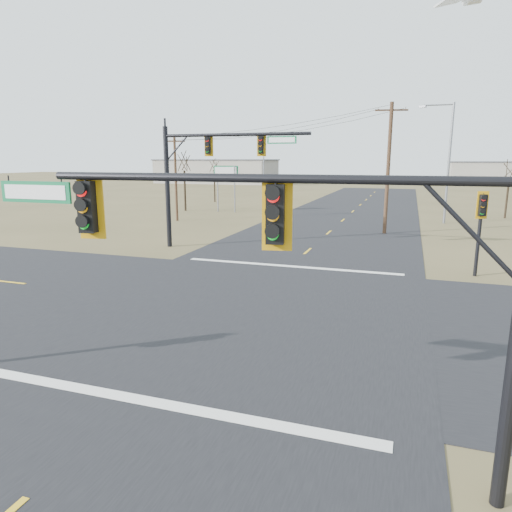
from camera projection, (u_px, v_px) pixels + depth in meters
The scene contains 18 objects.
ground at pixel (243, 308), 18.13m from camera, with size 320.00×320.00×0.00m, color brown.
road_ew at pixel (243, 308), 18.13m from camera, with size 160.00×14.00×0.02m, color black.
road_ns at pixel (243, 308), 18.13m from camera, with size 14.00×160.00×0.02m, color black.
stop_bar_near at pixel (138, 399), 11.17m from camera, with size 12.00×0.40×0.01m, color silver.
stop_bar_far at pixel (290, 266), 25.08m from camera, with size 12.00×0.40×0.01m, color silver.
mast_arm_near at pixel (270, 237), 8.18m from camera, with size 10.32×0.50×6.06m.
mast_arm_far at pixel (206, 162), 28.90m from camera, with size 9.72×0.53×7.87m.
pedestal_signal_ne at pixel (481, 214), 22.33m from camera, with size 0.65×0.56×4.30m.
utility_pole_near at pixel (388, 167), 35.18m from camera, with size 2.42×0.66×10.02m.
utility_pole_far at pixel (176, 176), 43.09m from camera, with size 1.94×0.54×8.03m.
highway_sign at pixel (226, 179), 50.57m from camera, with size 2.69×0.59×5.10m.
streetlight_a at pixel (447, 157), 40.91m from camera, with size 3.00×0.48×10.71m.
streetlight_c at pixel (265, 167), 58.20m from camera, with size 2.42×0.24×8.71m.
bare_tree_a at pixel (184, 161), 51.24m from camera, with size 3.70×3.70×7.13m.
bare_tree_b at pixel (214, 165), 62.39m from camera, with size 3.15×3.15×6.28m.
bare_tree_c at pixel (510, 170), 44.76m from camera, with size 2.93×2.93×6.11m.
warehouse_left at pixel (217, 172), 113.47m from camera, with size 28.00×14.00×5.50m, color gray.
warehouse_mid at pixel (493, 173), 111.83m from camera, with size 20.00×12.00×5.00m, color gray.
Camera 1 is at (5.99, -16.25, 5.79)m, focal length 32.00 mm.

